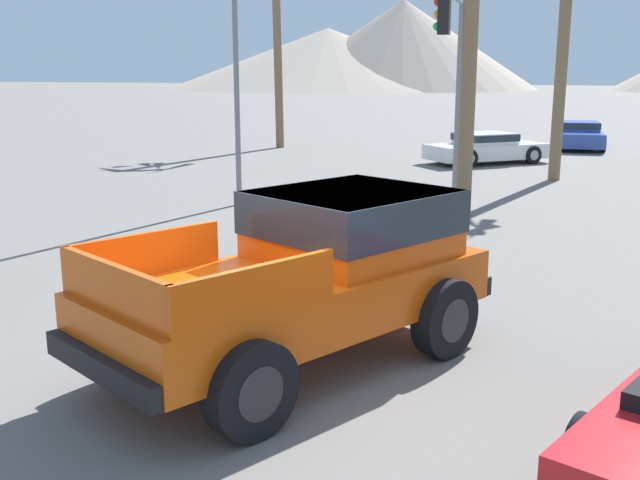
{
  "coord_description": "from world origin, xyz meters",
  "views": [
    {
      "loc": [
        2.69,
        -7.56,
        3.42
      ],
      "look_at": [
        -0.02,
        1.28,
        1.29
      ],
      "focal_mm": 42.0,
      "sensor_mm": 36.0,
      "label": 1
    }
  ],
  "objects_px": {
    "orange_pickup_truck": "(317,266)",
    "parked_car_blue": "(579,135)",
    "parked_car_white": "(486,147)",
    "street_lamp_post": "(235,15)",
    "palm_tree_leaning": "(278,2)",
    "traffic_light_crosswalk": "(453,54)"
  },
  "relations": [
    {
      "from": "traffic_light_crosswalk",
      "to": "street_lamp_post",
      "type": "relative_size",
      "value": 0.69
    },
    {
      "from": "parked_car_white",
      "to": "street_lamp_post",
      "type": "xyz_separation_m",
      "value": [
        -5.32,
        -10.65,
        4.12
      ]
    },
    {
      "from": "parked_car_white",
      "to": "orange_pickup_truck",
      "type": "bearing_deg",
      "value": -41.18
    },
    {
      "from": "street_lamp_post",
      "to": "parked_car_white",
      "type": "bearing_deg",
      "value": 63.46
    },
    {
      "from": "parked_car_white",
      "to": "street_lamp_post",
      "type": "distance_m",
      "value": 12.6
    },
    {
      "from": "parked_car_blue",
      "to": "traffic_light_crosswalk",
      "type": "relative_size",
      "value": 0.85
    },
    {
      "from": "orange_pickup_truck",
      "to": "palm_tree_leaning",
      "type": "height_order",
      "value": "palm_tree_leaning"
    },
    {
      "from": "parked_car_white",
      "to": "traffic_light_crosswalk",
      "type": "xyz_separation_m",
      "value": [
        -0.26,
        -8.64,
        3.19
      ]
    },
    {
      "from": "parked_car_white",
      "to": "street_lamp_post",
      "type": "relative_size",
      "value": 0.59
    },
    {
      "from": "parked_car_blue",
      "to": "parked_car_white",
      "type": "distance_m",
      "value": 7.46
    },
    {
      "from": "parked_car_white",
      "to": "traffic_light_crosswalk",
      "type": "distance_m",
      "value": 9.21
    },
    {
      "from": "orange_pickup_truck",
      "to": "palm_tree_leaning",
      "type": "relative_size",
      "value": 0.65
    },
    {
      "from": "palm_tree_leaning",
      "to": "orange_pickup_truck",
      "type": "bearing_deg",
      "value": -68.88
    },
    {
      "from": "street_lamp_post",
      "to": "palm_tree_leaning",
      "type": "height_order",
      "value": "palm_tree_leaning"
    },
    {
      "from": "parked_car_blue",
      "to": "parked_car_white",
      "type": "relative_size",
      "value": 1.0
    },
    {
      "from": "orange_pickup_truck",
      "to": "parked_car_blue",
      "type": "height_order",
      "value": "orange_pickup_truck"
    },
    {
      "from": "parked_car_blue",
      "to": "parked_car_white",
      "type": "height_order",
      "value": "parked_car_blue"
    },
    {
      "from": "parked_car_blue",
      "to": "palm_tree_leaning",
      "type": "height_order",
      "value": "palm_tree_leaning"
    },
    {
      "from": "traffic_light_crosswalk",
      "to": "orange_pickup_truck",
      "type": "bearing_deg",
      "value": -0.19
    },
    {
      "from": "orange_pickup_truck",
      "to": "street_lamp_post",
      "type": "relative_size",
      "value": 0.69
    },
    {
      "from": "parked_car_white",
      "to": "palm_tree_leaning",
      "type": "bearing_deg",
      "value": -148.52
    },
    {
      "from": "orange_pickup_truck",
      "to": "parked_car_blue",
      "type": "distance_m",
      "value": 26.92
    }
  ]
}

